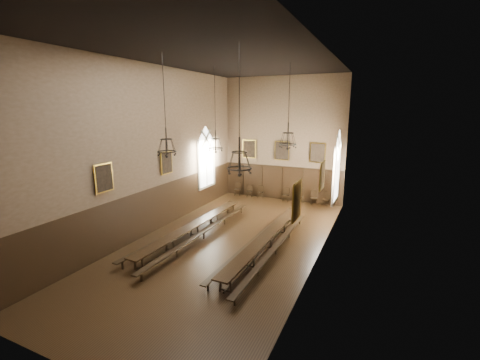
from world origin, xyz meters
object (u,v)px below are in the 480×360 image
Objects in this scene: chair_4 at (286,197)px; bench_right_outer at (276,249)px; bench_left_outer at (187,229)px; bench_left_inner at (204,234)px; table_left at (195,230)px; chair_2 at (261,194)px; chair_6 at (314,200)px; chandelier_front_right at (239,161)px; chandelier_back_left at (216,143)px; table_right at (267,242)px; chair_5 at (300,199)px; chandelier_back_right at (288,139)px; bench_right_inner at (253,243)px; chair_1 at (250,193)px; chair_7 at (326,202)px; chandelier_front_left at (167,145)px; chair_0 at (237,191)px.

bench_right_outer is at bearing -79.81° from chair_4.
bench_left_outer is 1.23m from bench_left_inner.
table_left is at bearing 176.91° from bench_right_outer.
chair_2 is (0.48, 8.58, -0.08)m from table_left.
bench_left_inner is at bearing -105.93° from chair_4.
chair_6 is 12.33m from chandelier_front_right.
chair_2 is 7.31m from chandelier_back_left.
chair_4 is (3.10, 8.34, 0.01)m from bench_left_outer.
chair_6 reaches higher than table_right.
chandelier_back_right reaches higher than chair_5.
chair_6 is at bearing 65.34° from bench_left_inner.
chair_4 is at bearing 64.51° from chandelier_back_left.
chair_6 reaches higher than bench_left_outer.
table_left is at bearing -136.55° from chair_6.
bench_right_outer is 2.24× the size of chandelier_back_right.
bench_right_inner is at bearing -38.80° from chandelier_back_left.
table_left is at bearing 173.22° from bench_left_inner.
bench_right_outer is at bearing 75.90° from chandelier_front_right.
chair_6 is at bearing 17.74° from chair_5.
chair_6 reaches higher than chair_1.
chair_6 is 0.23× the size of chandelier_back_right.
chair_7 reaches higher than table_left.
table_left is 0.63m from bench_left_outer.
bench_left_outer is 5.21m from chandelier_back_left.
chair_1 is 8.73m from chandelier_back_right.
table_left is at bearing -178.32° from table_right.
chair_5 is at bearing -5.95° from chair_4.
table_left is 8.54m from chair_1.
chandelier_front_left is (-0.31, -10.85, 4.87)m from chair_2.
chair_6 reaches higher than bench_right_inner.
chandelier_front_right is at bearing -74.56° from chair_5.
chair_0 is (-4.87, 8.62, 0.05)m from bench_right_inner.
bench_left_inner is 5.39m from chandelier_back_left.
bench_right_outer is at bearing -4.80° from bench_left_outer.
chair_6 is at bearing -14.31° from chair_1.
chair_7 is at bearing 76.93° from bench_right_inner.
bench_right_inner is 1.95× the size of chandelier_back_left.
chair_1 is 0.93× the size of chair_4.
table_left is 0.94× the size of bench_left_outer.
chandelier_front_right reaches higher than bench_left_outer.
chair_0 is at bearing 119.49° from bench_right_inner.
chair_0 is 1.95m from chair_2.
bench_left_outer is 8.46m from chair_2.
bench_right_inner is at bearing 171.43° from bench_right_outer.
chandelier_front_left is at bearing -101.22° from bench_left_inner.
chandelier_back_right is (-0.50, 3.13, 4.85)m from bench_right_outer.
chair_1 is at bearing 93.13° from chandelier_front_left.
chandelier_front_right reaches higher than chair_1.
bench_left_outer is 5.25m from bench_right_outer.
chandelier_front_left reaches higher than chair_7.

